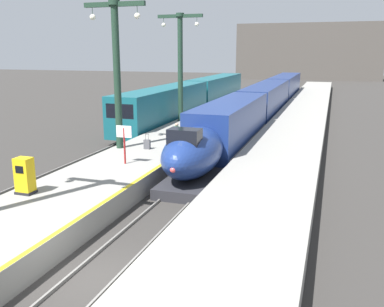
{
  "coord_description": "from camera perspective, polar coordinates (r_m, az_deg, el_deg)",
  "views": [
    {
      "loc": [
        6.86,
        -10.59,
        7.09
      ],
      "look_at": [
        -0.02,
        10.14,
        1.8
      ],
      "focal_mm": 39.57,
      "sensor_mm": 36.0,
      "label": 1
    }
  ],
  "objects": [
    {
      "name": "ticket_machine_yellow",
      "position": [
        19.71,
        -21.62,
        -2.98
      ],
      "size": [
        0.76,
        0.62,
        1.6
      ],
      "color": "yellow",
      "rests_on": "platform_left"
    },
    {
      "name": "terminus_back_wall",
      "position": [
        112.8,
        15.29,
        13.11
      ],
      "size": [
        36.0,
        2.0,
        14.0
      ],
      "primitive_type": "cube",
      "color": "#4C4742",
      "rests_on": "ground"
    },
    {
      "name": "rail_main_left",
      "position": [
        39.48,
        6.97,
        3.26
      ],
      "size": [
        0.08,
        110.0,
        0.12
      ],
      "primitive_type": "cube",
      "color": "slate",
      "rests_on": "ground"
    },
    {
      "name": "departure_info_board",
      "position": [
        23.32,
        -9.12,
        2.23
      ],
      "size": [
        0.9,
        0.1,
        2.12
      ],
      "color": "maroon",
      "rests_on": "platform_left"
    },
    {
      "name": "passenger_near_edge",
      "position": [
        26.64,
        -2.06,
        2.68
      ],
      "size": [
        0.38,
        0.51,
        1.69
      ],
      "color": "#23232D",
      "rests_on": "platform_left"
    },
    {
      "name": "station_column_mid",
      "position": [
        26.93,
        -10.14,
        12.12
      ],
      "size": [
        4.0,
        0.68,
        9.01
      ],
      "color": "#1E3828",
      "rests_on": "platform_left"
    },
    {
      "name": "regional_train_adjacent",
      "position": [
        48.72,
        0.39,
        7.77
      ],
      "size": [
        2.85,
        36.6,
        3.8
      ],
      "color": "#145660",
      "rests_on": "ground"
    },
    {
      "name": "rolling_suitcase",
      "position": [
        26.93,
        -6.07,
        1.24
      ],
      "size": [
        0.4,
        0.22,
        0.98
      ],
      "color": "#4C4C51",
      "rests_on": "platform_left"
    },
    {
      "name": "highspeed_train_main",
      "position": [
        46.05,
        9.76,
        7.02
      ],
      "size": [
        2.92,
        56.36,
        3.6
      ],
      "color": "navy",
      "rests_on": "ground"
    },
    {
      "name": "ground_plane",
      "position": [
        14.48,
        -13.18,
        -16.11
      ],
      "size": [
        260.0,
        260.0,
        0.0
      ],
      "primitive_type": "plane",
      "color": "#33302D"
    },
    {
      "name": "station_column_far",
      "position": [
        37.45,
        -1.59,
        12.83
      ],
      "size": [
        4.0,
        0.68,
        9.19
      ],
      "color": "#1E3828",
      "rests_on": "platform_left"
    },
    {
      "name": "platform_left_safety_stripe",
      "position": [
        36.88,
        4.59,
        4.15
      ],
      "size": [
        0.2,
        107.8,
        0.01
      ],
      "primitive_type": "cube",
      "color": "yellow",
      "rests_on": "platform_left"
    },
    {
      "name": "platform_right",
      "position": [
        36.06,
        13.6,
        2.74
      ],
      "size": [
        4.8,
        110.0,
        1.05
      ],
      "primitive_type": "cube",
      "color": "gray",
      "rests_on": "ground"
    },
    {
      "name": "platform_left",
      "position": [
        37.57,
        1.2,
        3.55
      ],
      "size": [
        4.8,
        110.0,
        1.05
      ],
      "primitive_type": "cube",
      "color": "gray",
      "rests_on": "ground"
    },
    {
      "name": "rail_secondary_right",
      "position": [
        41.26,
        -2.06,
        3.8
      ],
      "size": [
        0.08,
        110.0,
        0.12
      ],
      "primitive_type": "cube",
      "color": "slate",
      "rests_on": "ground"
    },
    {
      "name": "rail_secondary_left",
      "position": [
        41.8,
        -4.0,
        3.9
      ],
      "size": [
        0.08,
        110.0,
        0.12
      ],
      "primitive_type": "cube",
      "color": "slate",
      "rests_on": "ground"
    },
    {
      "name": "rail_main_right",
      "position": [
        39.22,
        9.12,
        3.11
      ],
      "size": [
        0.08,
        110.0,
        0.12
      ],
      "primitive_type": "cube",
      "color": "slate",
      "rests_on": "ground"
    }
  ]
}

